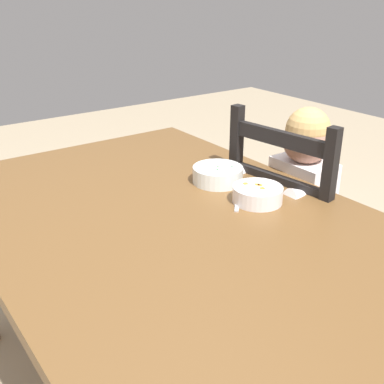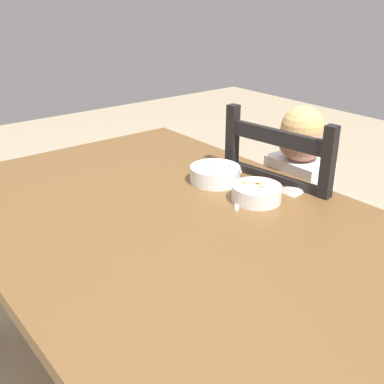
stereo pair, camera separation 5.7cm
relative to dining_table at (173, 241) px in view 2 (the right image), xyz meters
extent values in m
cube|color=brown|center=(0.00, 0.00, 0.06)|extent=(1.56, 1.03, 0.04)
cylinder|color=brown|center=(-0.70, 0.44, -0.30)|extent=(0.07, 0.07, 0.69)
cube|color=black|center=(-0.02, 0.62, -0.21)|extent=(0.47, 0.47, 0.02)
cube|color=black|center=(0.14, 0.83, -0.43)|extent=(0.04, 0.04, 0.43)
cube|color=black|center=(-0.24, 0.78, -0.43)|extent=(0.04, 0.04, 0.43)
cube|color=black|center=(0.19, 0.45, -0.43)|extent=(0.04, 0.04, 0.43)
cube|color=black|center=(-0.19, 0.40, -0.43)|extent=(0.04, 0.04, 0.43)
cube|color=black|center=(0.19, 0.45, 0.06)|extent=(0.04, 0.04, 0.51)
cube|color=black|center=(-0.19, 0.40, 0.06)|extent=(0.04, 0.04, 0.51)
cube|color=black|center=(0.00, 0.43, 0.24)|extent=(0.36, 0.07, 0.05)
cube|color=black|center=(0.00, 0.43, 0.08)|extent=(0.36, 0.07, 0.05)
cube|color=white|center=(-0.02, 0.59, -0.04)|extent=(0.22, 0.14, 0.32)
sphere|color=#A77560|center=(-0.02, 0.59, 0.20)|extent=(0.17, 0.17, 0.17)
sphere|color=tan|center=(-0.02, 0.59, 0.24)|extent=(0.16, 0.16, 0.16)
cylinder|color=#3F4C72|center=(-0.08, 0.47, -0.42)|extent=(0.07, 0.07, 0.45)
cylinder|color=#3F4C72|center=(0.03, 0.47, -0.42)|extent=(0.07, 0.07, 0.45)
cylinder|color=white|center=(-0.15, 0.49, 0.04)|extent=(0.06, 0.24, 0.13)
cylinder|color=white|center=(0.11, 0.49, 0.04)|extent=(0.06, 0.24, 0.13)
cylinder|color=white|center=(-0.12, 0.27, 0.11)|extent=(0.17, 0.17, 0.05)
cylinder|color=white|center=(-0.12, 0.27, 0.09)|extent=(0.08, 0.08, 0.01)
cylinder|color=green|center=(-0.12, 0.27, 0.12)|extent=(0.14, 0.14, 0.03)
sphere|color=green|center=(-0.10, 0.30, 0.13)|extent=(0.01, 0.01, 0.01)
sphere|color=green|center=(-0.12, 0.27, 0.13)|extent=(0.01, 0.01, 0.01)
sphere|color=green|center=(-0.10, 0.25, 0.13)|extent=(0.01, 0.01, 0.01)
cylinder|color=white|center=(0.07, 0.27, 0.11)|extent=(0.15, 0.15, 0.05)
cylinder|color=white|center=(0.07, 0.27, 0.09)|extent=(0.07, 0.07, 0.01)
cylinder|color=orange|center=(0.07, 0.27, 0.12)|extent=(0.13, 0.13, 0.03)
cube|color=orange|center=(0.06, 0.28, 0.13)|extent=(0.02, 0.02, 0.01)
cube|color=orange|center=(0.07, 0.28, 0.13)|extent=(0.02, 0.02, 0.01)
cube|color=orange|center=(0.03, 0.25, 0.13)|extent=(0.02, 0.02, 0.01)
cube|color=orange|center=(0.09, 0.27, 0.13)|extent=(0.02, 0.02, 0.01)
cube|color=silver|center=(0.06, 0.20, 0.09)|extent=(0.08, 0.07, 0.00)
ellipsoid|color=silver|center=(0.01, 0.24, 0.09)|extent=(0.05, 0.05, 0.01)
camera|label=1|loc=(1.03, -0.68, 0.70)|focal=44.39mm
camera|label=2|loc=(1.00, -0.72, 0.70)|focal=44.39mm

